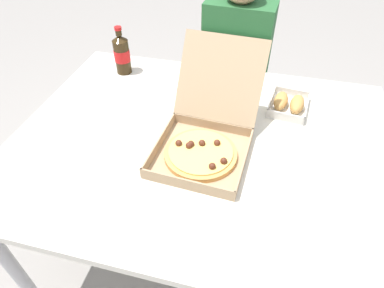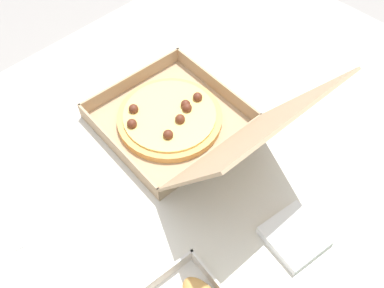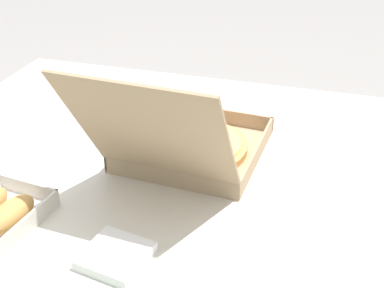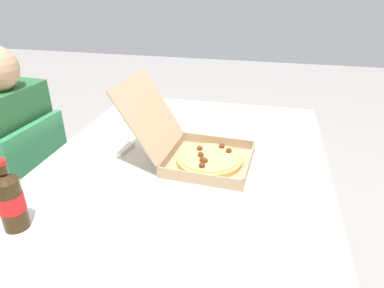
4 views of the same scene
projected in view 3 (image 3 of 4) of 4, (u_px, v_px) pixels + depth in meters
The scene contains 4 objects.
dining_table at pixel (187, 196), 1.18m from camera, with size 1.42×1.10×0.73m.
pizza_box_open at pixel (187, 144), 1.17m from camera, with size 0.35×0.50×0.31m.
paper_menu at pixel (26, 114), 1.40m from camera, with size 0.21×0.15×0.00m, color white.
napkin_pile at pixel (116, 256), 0.90m from camera, with size 0.11×0.11×0.02m, color white.
Camera 3 is at (-0.28, 0.92, 1.37)m, focal length 47.65 mm.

